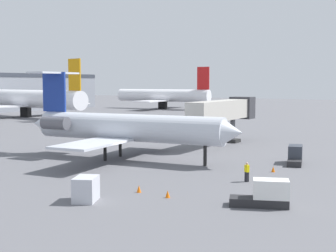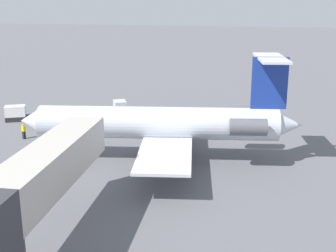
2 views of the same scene
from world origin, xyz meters
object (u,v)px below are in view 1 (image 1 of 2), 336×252
Objects in this scene: traffic_cone_mid at (168,194)px; ground_crew_marshaller at (247,172)px; baggage_tug_lead at (266,195)px; parked_airliner_east_mid at (26,99)px; regional_jet at (123,127)px; baggage_tug_trailing at (295,156)px; cargo_container_uld at (86,189)px; traffic_cone_far at (139,189)px; traffic_cone_near at (273,169)px; parked_airliner_east_end at (163,96)px; jet_bridge at (226,110)px.

ground_crew_marshaller is at bearing -16.80° from traffic_cone_mid.
parked_airliner_east_mid is (46.46, 81.61, 3.62)m from baggage_tug_lead.
traffic_cone_mid is at bearing -130.13° from regional_jet.
baggage_tug_trailing is at bearing -8.85° from traffic_cone_mid.
regional_jet reaches higher than baggage_tug_lead.
traffic_cone_far is at bearing -19.53° from cargo_container_uld.
parked_airliner_east_mid is at bearing 59.03° from regional_jet.
baggage_tug_trailing reaches higher than traffic_cone_far.
baggage_tug_lead reaches higher than cargo_container_uld.
traffic_cone_near and traffic_cone_far have the same top height.
parked_airliner_east_mid is at bearing 53.39° from cargo_container_uld.
traffic_cone_mid is at bearing 171.15° from baggage_tug_trailing.
traffic_cone_mid is 0.02× the size of parked_airliner_east_end.
jet_bridge reaches higher than ground_crew_marshaller.
cargo_container_uld is at bearing -126.61° from parked_airliner_east_mid.
parked_airliner_east_mid is (36.50, 60.82, 0.83)m from regional_jet.
baggage_tug_lead is at bearing -115.60° from regional_jet.
baggage_tug_trailing is at bearing -110.23° from parked_airliner_east_mid.
traffic_cone_mid is 117.07m from parked_airliner_east_end.
jet_bridge reaches higher than traffic_cone_far.
regional_jet is 70.94m from parked_airliner_east_mid.
baggage_tug_trailing is at bearing -64.94° from regional_jet.
baggage_tug_lead is 0.13× the size of parked_airliner_east_end.
regional_jet is 15.54× the size of ground_crew_marshaller.
traffic_cone_near is 0.01× the size of parked_airliner_east_mid.
parked_airliner_east_mid is (18.84, 64.59, -0.25)m from jet_bridge.
baggage_tug_lead is at bearing -167.56° from baggage_tug_trailing.
parked_airliner_east_mid reaches higher than cargo_container_uld.
parked_airliner_east_end is (82.51, 69.16, 4.01)m from traffic_cone_near.
ground_crew_marshaller reaches higher than traffic_cone_mid.
cargo_container_uld is at bearing -148.90° from regional_jet.
baggage_tug_trailing is 5.69m from traffic_cone_near.
regional_jet is 6.21× the size of baggage_tug_trailing.
traffic_cone_near is at bearing -140.19° from jet_bridge.
jet_bridge is 30.42× the size of traffic_cone_far.
regional_jet is 18.60m from cargo_container_uld.
baggage_tug_trailing is 103.59m from parked_airliner_east_end.
baggage_tug_trailing is (17.84, 3.93, 0.00)m from baggage_tug_lead.
parked_airliner_east_mid is 48.94m from parked_airliner_east_end.
traffic_cone_far is 86.49m from parked_airliner_east_mid.
traffic_cone_mid is (-11.65, -13.82, -3.36)m from regional_jet.
baggage_tug_lead reaches higher than traffic_cone_near.
traffic_cone_far is at bearing -146.56° from parked_airliner_east_end.
parked_airliner_east_end reaches higher than jet_bridge.
parked_airliner_east_end is at bearing 37.75° from baggage_tug_lead.
traffic_cone_near is 84.81m from parked_airliner_east_mid.
jet_bridge is 30.35m from traffic_cone_far.
cargo_container_uld is (-15.75, -9.50, -2.75)m from regional_jet.
traffic_cone_mid is (-29.30, -10.04, -4.43)m from jet_bridge.
traffic_cone_mid is 1.00× the size of traffic_cone_far.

